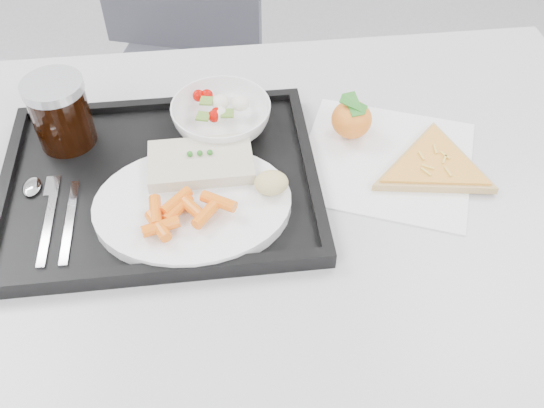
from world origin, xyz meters
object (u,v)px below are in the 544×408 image
table (247,233)px  pizza_slice (434,166)px  chair (183,47)px  salad_bowl (221,117)px  cola_glass (60,112)px  tangerine (352,119)px  dinner_plate (193,205)px  tray (161,182)px

table → pizza_slice: 0.30m
table → chair: bearing=97.8°
salad_bowl → cola_glass: cola_glass is taller
table → tangerine: bearing=35.0°
dinner_plate → chair: bearing=92.1°
tangerine → cola_glass: bearing=176.8°
cola_glass → tangerine: cola_glass is taller
tray → salad_bowl: bearing=46.2°
salad_bowl → tray: bearing=-133.8°
table → tray: bearing=158.6°
tray → cola_glass: cola_glass is taller
chair → salad_bowl: chair is taller
table → pizza_slice: pizza_slice is taller
tray → chair: bearing=88.5°
tray → dinner_plate: (0.05, -0.06, 0.02)m
pizza_slice → tangerine: bearing=140.2°
table → chair: 0.76m
dinner_plate → tangerine: (0.25, 0.14, 0.01)m
chair → dinner_plate: bearing=-87.9°
dinner_plate → tangerine: bearing=29.5°
salad_bowl → pizza_slice: salad_bowl is taller
table → pizza_slice: size_ratio=4.46×
chair → pizza_slice: (0.38, -0.71, 0.22)m
tray → salad_bowl: (0.10, 0.10, 0.03)m
chair → tangerine: size_ratio=12.29×
table → cola_glass: size_ratio=11.11×
salad_bowl → pizza_slice: size_ratio=0.56×
cola_glass → tangerine: bearing=-3.2°
tray → tangerine: bearing=14.4°
tangerine → table: bearing=-145.0°
tray → pizza_slice: size_ratio=1.67×
tangerine → pizza_slice: tangerine is taller
chair → cola_glass: size_ratio=8.61×
table → tangerine: tangerine is taller
tangerine → tray: bearing=-165.6°
pizza_slice → salad_bowl: bearing=159.5°
chair → dinner_plate: 0.79m
salad_bowl → dinner_plate: bearing=-106.8°
table → chair: (-0.10, 0.74, -0.15)m
table → tray: tray is taller
chair → tray: (-0.02, -0.69, 0.22)m
dinner_plate → pizza_slice: (0.36, 0.05, -0.01)m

